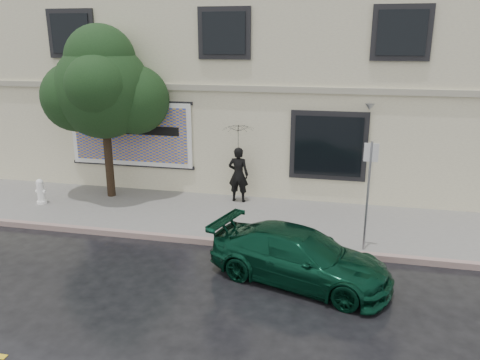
% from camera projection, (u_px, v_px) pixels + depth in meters
% --- Properties ---
extents(ground, '(90.00, 90.00, 0.00)m').
position_uv_depth(ground, '(174.00, 270.00, 10.66)').
color(ground, black).
rests_on(ground, ground).
extents(sidewalk, '(20.00, 3.50, 0.15)m').
position_uv_depth(sidewalk, '(212.00, 216.00, 13.68)').
color(sidewalk, gray).
rests_on(sidewalk, ground).
extents(curb, '(20.00, 0.18, 0.16)m').
position_uv_depth(curb, '(194.00, 240.00, 12.04)').
color(curb, gray).
rests_on(curb, ground).
extents(building, '(20.00, 8.12, 7.00)m').
position_uv_depth(building, '(250.00, 80.00, 18.05)').
color(building, beige).
rests_on(building, ground).
extents(billboard, '(4.30, 0.16, 2.20)m').
position_uv_depth(billboard, '(130.00, 134.00, 15.31)').
color(billboard, white).
rests_on(billboard, ground).
extents(car, '(4.28, 2.82, 1.15)m').
position_uv_depth(car, '(299.00, 256.00, 10.02)').
color(car, '#083120').
rests_on(car, ground).
extents(pedestrian, '(0.64, 0.43, 1.73)m').
position_uv_depth(pedestrian, '(238.00, 175.00, 14.46)').
color(pedestrian, black).
rests_on(pedestrian, sidewalk).
extents(umbrella, '(1.25, 1.25, 0.76)m').
position_uv_depth(umbrella, '(238.00, 135.00, 14.10)').
color(umbrella, black).
rests_on(umbrella, pedestrian).
extents(street_tree, '(2.94, 2.94, 4.86)m').
position_uv_depth(street_tree, '(103.00, 91.00, 14.25)').
color(street_tree, '#342717').
rests_on(street_tree, sidewalk).
extents(fire_hydrant, '(0.32, 0.30, 0.79)m').
position_uv_depth(fire_hydrant, '(41.00, 191.00, 14.41)').
color(fire_hydrant, white).
rests_on(fire_hydrant, sidewalk).
extents(sign_pole, '(0.33, 0.06, 2.67)m').
position_uv_depth(sign_pole, '(368.00, 187.00, 10.88)').
color(sign_pole, '#909398').
rests_on(sign_pole, sidewalk).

